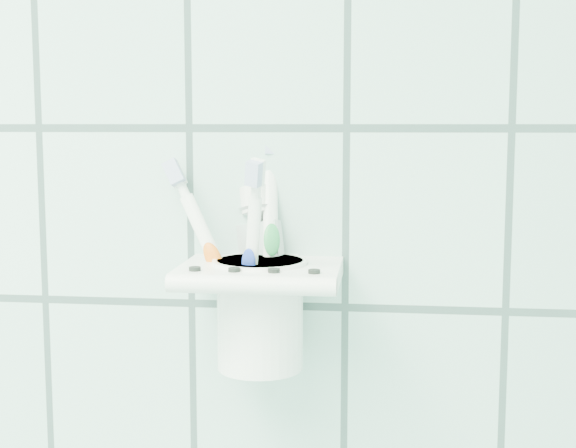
# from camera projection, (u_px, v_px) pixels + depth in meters

# --- Properties ---
(holder_bracket) EXTENTS (0.14, 0.11, 0.04)m
(holder_bracket) POSITION_uv_depth(u_px,v_px,m) (261.00, 275.00, 0.70)
(holder_bracket) COLOR white
(holder_bracket) RESTS_ON wall_back
(cup) EXTENTS (0.08, 0.08, 0.10)m
(cup) POSITION_uv_depth(u_px,v_px,m) (260.00, 310.00, 0.71)
(cup) COLOR white
(cup) RESTS_ON holder_bracket
(toothbrush_pink) EXTENTS (0.09, 0.05, 0.20)m
(toothbrush_pink) POSITION_uv_depth(u_px,v_px,m) (262.00, 249.00, 0.69)
(toothbrush_pink) COLOR white
(toothbrush_pink) RESTS_ON cup
(toothbrush_blue) EXTENTS (0.03, 0.08, 0.21)m
(toothbrush_blue) POSITION_uv_depth(u_px,v_px,m) (270.00, 242.00, 0.69)
(toothbrush_blue) COLOR white
(toothbrush_blue) RESTS_ON cup
(toothbrush_orange) EXTENTS (0.03, 0.05, 0.18)m
(toothbrush_orange) POSITION_uv_depth(u_px,v_px,m) (245.00, 255.00, 0.70)
(toothbrush_orange) COLOR white
(toothbrush_orange) RESTS_ON cup
(toothpaste_tube) EXTENTS (0.06, 0.05, 0.16)m
(toothpaste_tube) POSITION_uv_depth(u_px,v_px,m) (272.00, 257.00, 0.72)
(toothpaste_tube) COLOR silver
(toothpaste_tube) RESTS_ON cup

